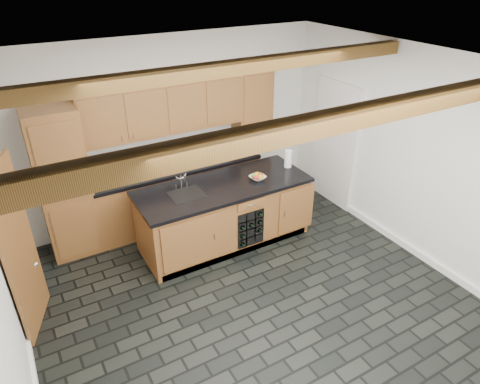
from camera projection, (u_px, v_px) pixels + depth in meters
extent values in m
plane|color=black|center=(252.00, 300.00, 5.28)|extent=(5.00, 5.00, 0.00)
plane|color=white|center=(168.00, 130.00, 6.50)|extent=(5.00, 0.00, 5.00)
plane|color=white|center=(414.00, 155.00, 5.69)|extent=(0.00, 5.00, 5.00)
plane|color=white|center=(257.00, 71.00, 3.93)|extent=(5.00, 5.00, 0.00)
cube|color=brown|center=(345.00, 119.00, 3.06)|extent=(4.90, 0.15, 0.15)
cube|color=brown|center=(226.00, 69.00, 4.43)|extent=(4.90, 0.15, 0.15)
cube|color=white|center=(395.00, 239.00, 6.34)|extent=(0.04, 5.00, 0.10)
cube|color=white|center=(1.00, 236.00, 4.70)|extent=(0.06, 0.94, 2.04)
cube|color=#9E6332|center=(19.00, 251.00, 4.51)|extent=(0.31, 0.77, 2.00)
cube|color=white|center=(334.00, 144.00, 7.00)|extent=(0.06, 0.98, 2.04)
cube|color=black|center=(336.00, 145.00, 7.02)|extent=(0.02, 0.86, 1.96)
cube|color=#9E6332|center=(63.00, 184.00, 5.72)|extent=(0.65, 0.60, 2.10)
cube|color=#9E6332|center=(179.00, 194.00, 6.73)|extent=(2.60, 0.60, 0.88)
cube|color=black|center=(177.00, 167.00, 6.50)|extent=(2.64, 0.62, 0.05)
cube|color=white|center=(168.00, 143.00, 6.58)|extent=(2.60, 0.02, 0.52)
cube|color=#9E6332|center=(162.00, 107.00, 6.11)|extent=(2.40, 0.35, 0.75)
cube|color=#9E6332|center=(252.00, 100.00, 6.82)|extent=(0.60, 0.35, 1.00)
cube|color=#9E6332|center=(224.00, 215.00, 6.19)|extent=(2.40, 0.90, 0.88)
cube|color=black|center=(223.00, 186.00, 5.96)|extent=(2.46, 0.96, 0.05)
cube|color=#9E6332|center=(191.00, 243.00, 5.50)|extent=(0.80, 0.02, 0.70)
cube|color=#9E6332|center=(296.00, 210.00, 6.23)|extent=(0.60, 0.02, 0.70)
cube|color=black|center=(246.00, 224.00, 6.05)|extent=(0.42, 0.30, 0.56)
cylinder|color=black|center=(238.00, 232.00, 5.99)|extent=(0.07, 0.26, 0.07)
cylinder|color=black|center=(255.00, 227.00, 6.11)|extent=(0.07, 0.26, 0.07)
cylinder|color=black|center=(238.00, 224.00, 5.92)|extent=(0.07, 0.26, 0.07)
cylinder|color=black|center=(256.00, 210.00, 5.98)|extent=(0.07, 0.26, 0.07)
cylinder|color=black|center=(238.00, 240.00, 6.06)|extent=(0.07, 0.26, 0.07)
cylinder|color=black|center=(247.00, 221.00, 5.98)|extent=(0.07, 0.26, 0.07)
cylinder|color=black|center=(255.00, 218.00, 6.05)|extent=(0.07, 0.26, 0.07)
cube|color=black|center=(187.00, 195.00, 5.71)|extent=(0.45, 0.40, 0.02)
cylinder|color=silver|center=(181.00, 182.00, 5.80)|extent=(0.02, 0.02, 0.20)
torus|color=silver|center=(181.00, 173.00, 5.73)|extent=(0.18, 0.02, 0.18)
cylinder|color=silver|center=(176.00, 188.00, 5.79)|extent=(0.02, 0.02, 0.08)
cylinder|color=silver|center=(187.00, 185.00, 5.86)|extent=(0.02, 0.02, 0.08)
cube|color=black|center=(258.00, 176.00, 6.15)|extent=(0.20, 0.15, 0.04)
cylinder|color=black|center=(258.00, 174.00, 6.13)|extent=(0.12, 0.12, 0.01)
imported|color=beige|center=(258.00, 178.00, 6.08)|extent=(0.26, 0.26, 0.06)
sphere|color=#A93C16|center=(261.00, 175.00, 6.09)|extent=(0.07, 0.07, 0.07)
sphere|color=#F6AE15|center=(257.00, 174.00, 6.11)|extent=(0.07, 0.07, 0.07)
sphere|color=#509729|center=(254.00, 176.00, 6.07)|extent=(0.07, 0.07, 0.07)
sphere|color=red|center=(256.00, 177.00, 6.02)|extent=(0.07, 0.07, 0.07)
sphere|color=gold|center=(260.00, 177.00, 6.03)|extent=(0.07, 0.07, 0.07)
cylinder|color=white|center=(288.00, 159.00, 6.40)|extent=(0.11, 0.11, 0.26)
imported|color=white|center=(141.00, 172.00, 6.21)|extent=(0.14, 0.14, 0.10)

